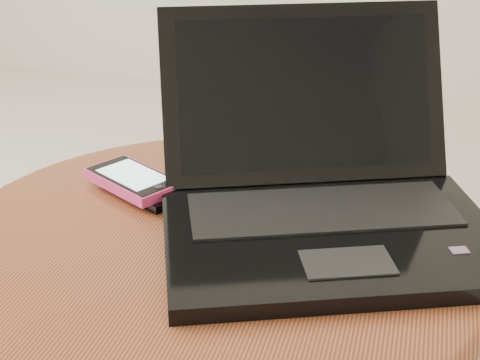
# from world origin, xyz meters

# --- Properties ---
(table) EXTENTS (0.62, 0.62, 0.50)m
(table) POSITION_xyz_m (-0.08, -0.04, 0.39)
(table) COLOR #4C2911
(table) RESTS_ON ground
(laptop) EXTENTS (0.46, 0.46, 0.22)m
(laptop) POSITION_xyz_m (0.03, 0.02, 0.54)
(laptop) COLOR black
(laptop) RESTS_ON table
(phone_black) EXTENTS (0.13, 0.11, 0.01)m
(phone_black) POSITION_xyz_m (-0.19, 0.05, 0.50)
(phone_black) COLOR black
(phone_black) RESTS_ON table
(phone_pink) EXTENTS (0.14, 0.12, 0.01)m
(phone_pink) POSITION_xyz_m (-0.21, 0.05, 0.51)
(phone_pink) COLOR #D63474
(phone_pink) RESTS_ON phone_black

